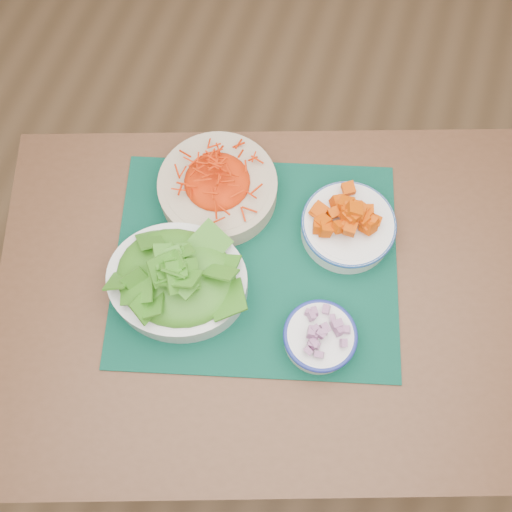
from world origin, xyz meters
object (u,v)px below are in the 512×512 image
at_px(table, 278,310).
at_px(placemat, 256,262).
at_px(squash_bowl, 349,224).
at_px(carrot_bowl, 218,185).
at_px(lettuce_bowl, 177,278).
at_px(onion_bowl, 320,336).

distance_m(table, placemat, 0.14).
xyz_separation_m(placemat, squash_bowl, (0.15, 0.11, 0.04)).
relative_size(placemat, squash_bowl, 2.42).
relative_size(carrot_bowl, lettuce_bowl, 0.97).
distance_m(table, squash_bowl, 0.24).
relative_size(table, onion_bowl, 8.91).
bearing_deg(table, lettuce_bowl, 176.04).
xyz_separation_m(squash_bowl, lettuce_bowl, (-0.27, -0.20, 0.01)).
relative_size(carrot_bowl, onion_bowl, 2.01).
xyz_separation_m(placemat, lettuce_bowl, (-0.12, -0.09, 0.05)).
bearing_deg(lettuce_bowl, carrot_bowl, 78.32).
relative_size(placemat, carrot_bowl, 1.92).
bearing_deg(carrot_bowl, table, -42.04).
bearing_deg(onion_bowl, carrot_bowl, 139.89).
height_order(lettuce_bowl, onion_bowl, lettuce_bowl).
distance_m(squash_bowl, onion_bowl, 0.22).
bearing_deg(carrot_bowl, onion_bowl, -40.11).
relative_size(table, placemat, 2.31).
relative_size(squash_bowl, onion_bowl, 1.60).
xyz_separation_m(table, squash_bowl, (0.09, 0.15, 0.16)).
height_order(squash_bowl, onion_bowl, squash_bowl).
distance_m(table, lettuce_bowl, 0.25).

